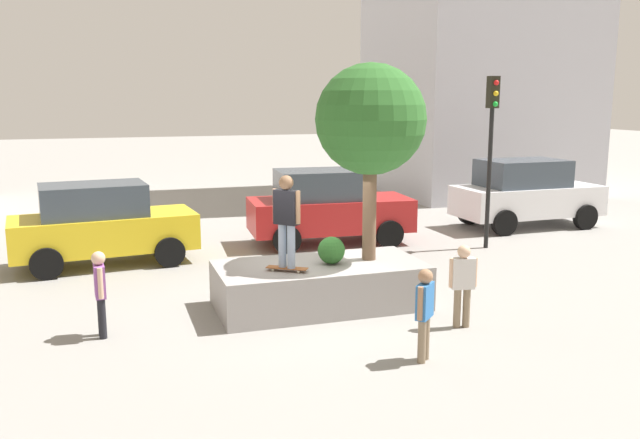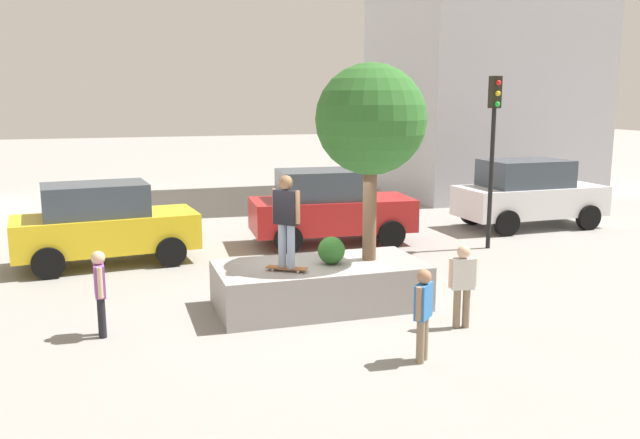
# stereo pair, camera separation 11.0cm
# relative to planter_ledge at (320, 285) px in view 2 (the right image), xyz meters

# --- Properties ---
(ground_plane) EXTENTS (120.00, 120.00, 0.00)m
(ground_plane) POSITION_rel_planter_ledge_xyz_m (-0.22, 0.08, -0.44)
(ground_plane) COLOR gray
(planter_ledge) EXTENTS (4.13, 2.02, 0.89)m
(planter_ledge) POSITION_rel_planter_ledge_xyz_m (0.00, 0.00, 0.00)
(planter_ledge) COLOR gray
(planter_ledge) RESTS_ON ground
(plaza_tree) EXTENTS (2.21, 2.21, 3.95)m
(plaza_tree) POSITION_rel_planter_ledge_xyz_m (1.07, 0.04, 3.26)
(plaza_tree) COLOR brown
(plaza_tree) RESTS_ON planter_ledge
(boxwood_shrub) EXTENTS (0.55, 0.55, 0.55)m
(boxwood_shrub) POSITION_rel_planter_ledge_xyz_m (0.22, -0.06, 0.72)
(boxwood_shrub) COLOR #2D6628
(boxwood_shrub) RESTS_ON planter_ledge
(skateboard) EXTENTS (0.79, 0.61, 0.07)m
(skateboard) POSITION_rel_planter_ledge_xyz_m (-0.78, -0.34, 0.50)
(skateboard) COLOR brown
(skateboard) RESTS_ON planter_ledge
(skateboarder) EXTENTS (0.47, 0.49, 1.77)m
(skateboarder) POSITION_rel_planter_ledge_xyz_m (-0.78, -0.34, 1.54)
(skateboarder) COLOR #8C9EB7
(skateboarder) RESTS_ON skateboard
(taxi_cab) EXTENTS (4.60, 2.44, 2.06)m
(taxi_cab) POSITION_rel_planter_ledge_xyz_m (-4.14, 4.93, 0.60)
(taxi_cab) COLOR gold
(taxi_cab) RESTS_ON ground
(sedan_parked) EXTENTS (4.71, 2.41, 2.13)m
(sedan_parked) POSITION_rel_planter_ledge_xyz_m (2.03, 5.49, 0.64)
(sedan_parked) COLOR #B21E1E
(sedan_parked) RESTS_ON ground
(police_car) EXTENTS (4.74, 2.27, 2.19)m
(police_car) POSITION_rel_planter_ledge_xyz_m (8.91, 5.84, 0.67)
(police_car) COLOR white
(police_car) RESTS_ON ground
(traffic_light_corner) EXTENTS (0.29, 0.34, 4.72)m
(traffic_light_corner) POSITION_rel_planter_ledge_xyz_m (6.07, 3.56, 2.76)
(traffic_light_corner) COLOR black
(traffic_light_corner) RESTS_ON ground
(pedestrian_crossing) EXTENTS (0.41, 0.41, 1.52)m
(pedestrian_crossing) POSITION_rel_planter_ledge_xyz_m (0.70, -3.18, 0.43)
(pedestrian_crossing) COLOR #847056
(pedestrian_crossing) RESTS_ON ground
(passerby_with_bag) EXTENTS (0.51, 0.26, 1.54)m
(passerby_with_bag) POSITION_rel_planter_ledge_xyz_m (2.09, -1.97, 0.45)
(passerby_with_bag) COLOR #847056
(passerby_with_bag) RESTS_ON ground
(bystander_watching) EXTENTS (0.24, 0.52, 1.54)m
(bystander_watching) POSITION_rel_planter_ledge_xyz_m (-4.18, -0.44, 0.45)
(bystander_watching) COLOR black
(bystander_watching) RESTS_ON ground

